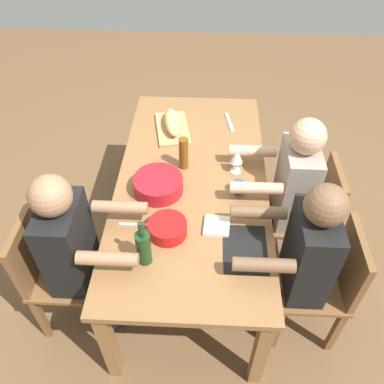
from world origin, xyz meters
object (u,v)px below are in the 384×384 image
object	(u,v)px
chair_near_center	(310,212)
diner_near_center	(288,188)
diner_far_left	(76,247)
chair_near_left	(326,280)
dining_table	(192,189)
wine_glass	(237,157)
serving_bowl_greens	(158,184)
chair_far_left	(53,269)
serving_bowl_fruit	(168,227)
cup_near_center	(238,187)
bread_loaf	(172,122)
napkin_stack	(217,226)
diner_near_left	(300,256)
cutting_board	(173,129)
beer_bottle	(184,153)
wine_bottle	(143,247)

from	to	relation	value
chair_near_center	diner_near_center	world-z (taller)	diner_near_center
diner_far_left	chair_near_left	bearing A→B (deg)	-90.00
dining_table	wine_glass	bearing A→B (deg)	-71.81
serving_bowl_greens	wine_glass	distance (m)	0.51
chair_far_left	diner_near_center	size ratio (longest dim) A/B	0.71
serving_bowl_fruit	cup_near_center	bearing A→B (deg)	-49.05
bread_loaf	napkin_stack	size ratio (longest dim) A/B	2.29
cup_near_center	napkin_stack	bearing A→B (deg)	156.43
diner_near_left	cutting_board	size ratio (longest dim) A/B	3.00
diner_far_left	serving_bowl_fruit	world-z (taller)	diner_far_left
serving_bowl_fruit	bread_loaf	distance (m)	0.96
bread_loaf	cup_near_center	size ratio (longest dim) A/B	4.11
chair_near_left	diner_near_left	size ratio (longest dim) A/B	0.71
chair_near_left	napkin_stack	distance (m)	0.70
beer_bottle	chair_near_left	bearing A→B (deg)	-127.36
bread_loaf	beer_bottle	bearing A→B (deg)	-165.08
dining_table	chair_near_left	bearing A→B (deg)	-123.82
chair_far_left	wine_glass	xyz separation A→B (m)	(0.62, -1.06, 0.37)
diner_far_left	bread_loaf	distance (m)	1.14
diner_near_center	napkin_stack	distance (m)	0.59
chair_near_left	napkin_stack	xyz separation A→B (m)	(0.14, 0.63, 0.27)
dining_table	wine_bottle	world-z (taller)	wine_bottle
diner_near_left	chair_near_center	xyz separation A→B (m)	(0.53, -0.18, -0.21)
cup_near_center	chair_near_center	bearing A→B (deg)	-79.34
diner_far_left	serving_bowl_greens	xyz separation A→B (m)	(0.42, -0.41, 0.10)
dining_table	bread_loaf	distance (m)	0.56
diner_far_left	cup_near_center	world-z (taller)	diner_far_left
chair_near_center	beer_bottle	world-z (taller)	beer_bottle
napkin_stack	serving_bowl_greens	bearing A→B (deg)	51.68
chair_far_left	beer_bottle	xyz separation A→B (m)	(0.65, -0.73, 0.37)
dining_table	beer_bottle	size ratio (longest dim) A/B	8.72
chair_near_center	serving_bowl_fruit	bearing A→B (deg)	115.88
wine_glass	cup_near_center	bearing A→B (deg)	-177.66
diner_near_center	beer_bottle	world-z (taller)	diner_near_center
beer_bottle	cutting_board	bearing A→B (deg)	14.92
cup_near_center	diner_far_left	bearing A→B (deg)	116.03
diner_far_left	wine_bottle	distance (m)	0.43
serving_bowl_greens	dining_table	bearing A→B (deg)	-61.59
napkin_stack	diner_far_left	bearing A→B (deg)	100.65
beer_bottle	napkin_stack	size ratio (longest dim) A/B	1.57
bread_loaf	serving_bowl_fruit	bearing A→B (deg)	-176.77
diner_near_center	serving_bowl_fruit	xyz separation A→B (m)	(-0.44, 0.72, 0.09)
wine_glass	cutting_board	bearing A→B (deg)	45.63
dining_table	diner_far_left	world-z (taller)	diner_far_left
dining_table	diner_near_left	xyz separation A→B (m)	(-0.53, -0.60, 0.04)
bread_loaf	serving_bowl_greens	bearing A→B (deg)	177.10
chair_near_left	bread_loaf	xyz separation A→B (m)	(1.05, 0.95, 0.32)
bread_loaf	diner_far_left	bearing A→B (deg)	157.27
diner_far_left	diner_near_center	xyz separation A→B (m)	(0.53, -1.21, 0.00)
wine_bottle	beer_bottle	distance (m)	0.75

